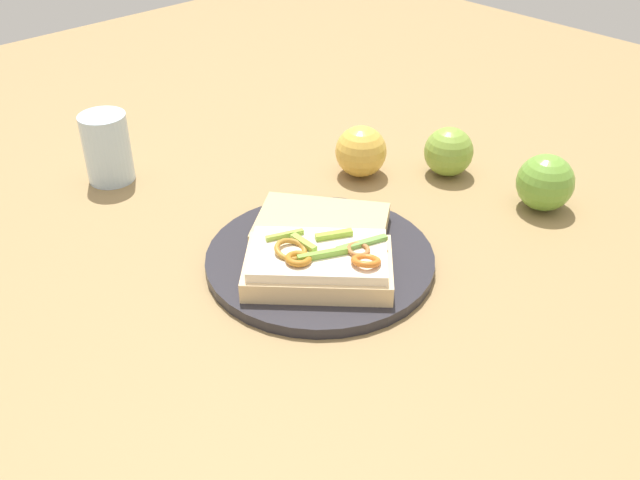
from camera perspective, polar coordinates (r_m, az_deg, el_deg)
ground_plane at (r=0.83m, az=0.00°, el=-1.89°), size 2.00×2.00×0.00m
plate at (r=0.83m, az=0.00°, el=-1.52°), size 0.26×0.26×0.01m
sandwich at (r=0.78m, az=-0.10°, el=-1.87°), size 0.19×0.18×0.05m
bread_slice_side at (r=0.85m, az=0.12°, el=1.05°), size 0.18×0.17×0.02m
apple_0 at (r=0.96m, az=17.37°, el=4.36°), size 0.10×0.10×0.07m
apple_1 at (r=1.00m, az=3.25°, el=7.01°), size 0.08×0.08×0.07m
apple_2 at (r=1.02m, az=10.13°, el=6.89°), size 0.08×0.08×0.07m
drinking_glass at (r=1.02m, az=-16.48°, el=6.99°), size 0.06×0.06×0.10m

